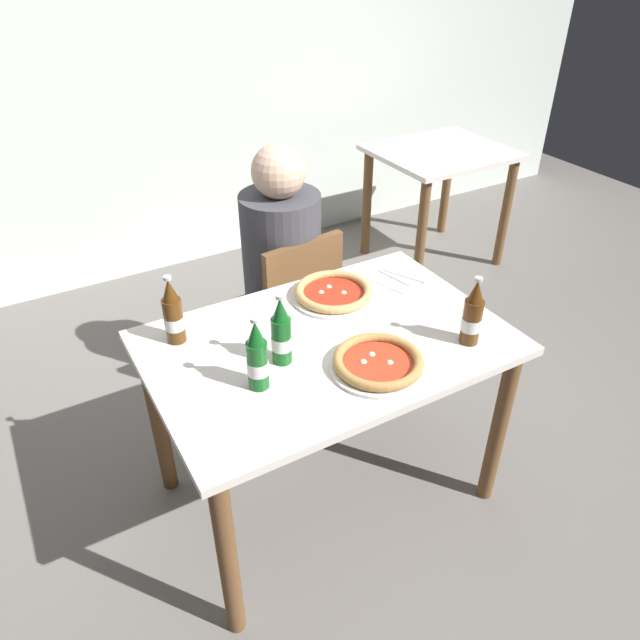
{
  "coord_description": "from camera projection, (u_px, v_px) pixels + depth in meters",
  "views": [
    {
      "loc": [
        -0.83,
        -1.4,
        1.93
      ],
      "look_at": [
        0.0,
        0.05,
        0.8
      ],
      "focal_mm": 33.41,
      "sensor_mm": 36.0,
      "label": 1
    }
  ],
  "objects": [
    {
      "name": "ground_plane",
      "position": [
        326.0,
        488.0,
        2.43
      ],
      "size": [
        8.0,
        8.0,
        0.0
      ],
      "primitive_type": "plane",
      "color": "slate"
    },
    {
      "name": "diner_seated",
      "position": [
        283.0,
        284.0,
        2.64
      ],
      "size": [
        0.34,
        0.34,
        1.21
      ],
      "color": "#2D3342",
      "rests_on": "ground_plane"
    },
    {
      "name": "pizza_marinara_far",
      "position": [
        378.0,
        363.0,
        1.87
      ],
      "size": [
        0.31,
        0.31,
        0.04
      ],
      "color": "white",
      "rests_on": "dining_table_main"
    },
    {
      "name": "beer_bottle_center",
      "position": [
        472.0,
        316.0,
        1.94
      ],
      "size": [
        0.07,
        0.07,
        0.25
      ],
      "color": "#512D0F",
      "rests_on": "dining_table_main"
    },
    {
      "name": "beer_bottle_left",
      "position": [
        173.0,
        314.0,
        1.95
      ],
      "size": [
        0.07,
        0.07,
        0.25
      ],
      "color": "#512D0F",
      "rests_on": "dining_table_main"
    },
    {
      "name": "back_wall_tiled",
      "position": [
        126.0,
        56.0,
        3.28
      ],
      "size": [
        7.0,
        0.1,
        2.6
      ],
      "primitive_type": "cube",
      "color": "silver",
      "rests_on": "ground_plane"
    },
    {
      "name": "chair_behind_table",
      "position": [
        290.0,
        308.0,
        2.67
      ],
      "size": [
        0.44,
        0.44,
        0.85
      ],
      "rotation": [
        0.0,
        0.0,
        3.26
      ],
      "color": "brown",
      "rests_on": "ground_plane"
    },
    {
      "name": "napkin_with_cutlery",
      "position": [
        399.0,
        277.0,
        2.35
      ],
      "size": [
        0.23,
        0.23,
        0.01
      ],
      "color": "white",
      "rests_on": "dining_table_main"
    },
    {
      "name": "dining_table_main",
      "position": [
        327.0,
        366.0,
        2.07
      ],
      "size": [
        1.2,
        0.8,
        0.75
      ],
      "color": "silver",
      "rests_on": "ground_plane"
    },
    {
      "name": "dining_table_background",
      "position": [
        439.0,
        174.0,
        3.75
      ],
      "size": [
        0.8,
        0.7,
        0.75
      ],
      "color": "silver",
      "rests_on": "ground_plane"
    },
    {
      "name": "pizza_margherita_near",
      "position": [
        334.0,
        293.0,
        2.22
      ],
      "size": [
        0.31,
        0.31,
        0.04
      ],
      "color": "white",
      "rests_on": "dining_table_main"
    },
    {
      "name": "beer_bottle_extra",
      "position": [
        281.0,
        334.0,
        1.85
      ],
      "size": [
        0.07,
        0.07,
        0.25
      ],
      "color": "#14591E",
      "rests_on": "dining_table_main"
    },
    {
      "name": "beer_bottle_right",
      "position": [
        257.0,
        358.0,
        1.75
      ],
      "size": [
        0.07,
        0.07,
        0.25
      ],
      "color": "#14591E",
      "rests_on": "dining_table_main"
    }
  ]
}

